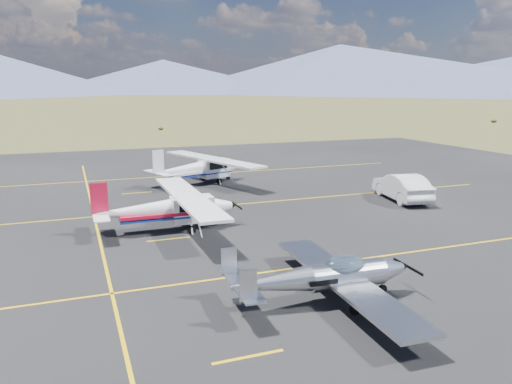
{
  "coord_description": "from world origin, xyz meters",
  "views": [
    {
      "loc": [
        -7.01,
        -14.72,
        6.98
      ],
      "look_at": [
        1.91,
        8.96,
        1.6
      ],
      "focal_mm": 35.0,
      "sensor_mm": 36.0,
      "label": 1
    }
  ],
  "objects": [
    {
      "name": "ground",
      "position": [
        0.0,
        0.0,
        0.0
      ],
      "size": [
        1600.0,
        1600.0,
        0.0
      ],
      "primitive_type": "plane",
      "color": "#383D1C",
      "rests_on": "ground"
    },
    {
      "name": "apron",
      "position": [
        0.0,
        7.0,
        0.0
      ],
      "size": [
        72.0,
        72.0,
        0.02
      ],
      "primitive_type": "cube",
      "color": "black",
      "rests_on": "ground"
    },
    {
      "name": "aircraft_low_wing",
      "position": [
        0.54,
        -1.19,
        0.89
      ],
      "size": [
        6.12,
        8.55,
        1.86
      ],
      "rotation": [
        0.0,
        0.0,
        -0.04
      ],
      "color": "#B7BABE",
      "rests_on": "apron"
    },
    {
      "name": "aircraft_cessna",
      "position": [
        -2.71,
        8.96,
        1.16
      ],
      "size": [
        6.16,
        10.25,
        2.61
      ],
      "rotation": [
        0.0,
        0.0,
        0.0
      ],
      "color": "white",
      "rests_on": "apron"
    },
    {
      "name": "aircraft_plain",
      "position": [
        1.74,
        20.1,
        1.22
      ],
      "size": [
        7.52,
        10.71,
        2.75
      ],
      "rotation": [
        0.0,
        0.0,
        0.33
      ],
      "color": "silver",
      "rests_on": "apron"
    },
    {
      "name": "sedan",
      "position": [
        12.23,
        10.55,
        0.85
      ],
      "size": [
        2.64,
        5.31,
        1.67
      ],
      "primitive_type": "imported",
      "rotation": [
        0.0,
        0.0,
        2.97
      ],
      "color": "silver",
      "rests_on": "apron"
    }
  ]
}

